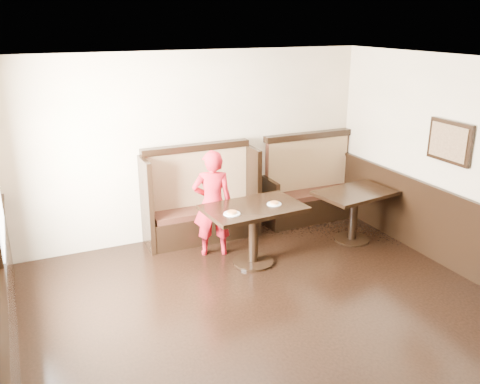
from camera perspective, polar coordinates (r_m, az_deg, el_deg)
ground at (r=5.38m, az=8.50°, el=-18.10°), size 7.00×7.00×0.00m
room_shell at (r=5.08m, az=4.23°, el=-11.30°), size 7.00×7.00×7.00m
booth_main at (r=7.75m, az=-4.46°, el=-1.47°), size 1.75×0.72×1.45m
booth_neighbor at (r=8.58m, az=7.86°, el=0.12°), size 1.65×0.72×1.45m
table_main at (r=6.86m, az=1.53°, el=-3.15°), size 1.37×0.91×0.84m
table_neighbor at (r=7.78m, az=12.71°, el=-1.32°), size 1.23×0.90×0.79m
child at (r=7.11m, az=-3.10°, el=-1.30°), size 0.64×0.51×1.54m
pizza_plate_left at (r=6.52m, az=-0.91°, el=-2.38°), size 0.22×0.22×0.04m
pizza_plate_right at (r=6.87m, az=3.86°, el=-1.29°), size 0.20×0.20×0.04m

